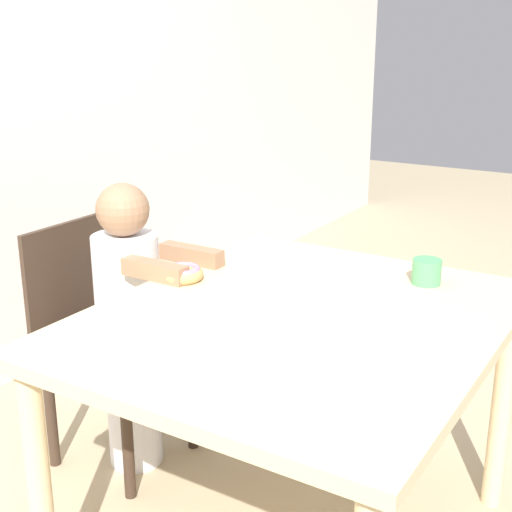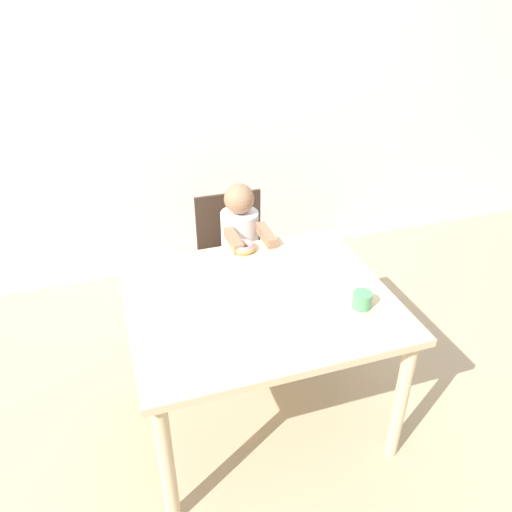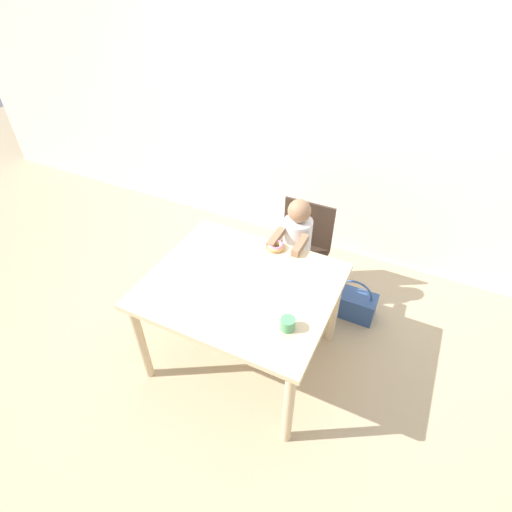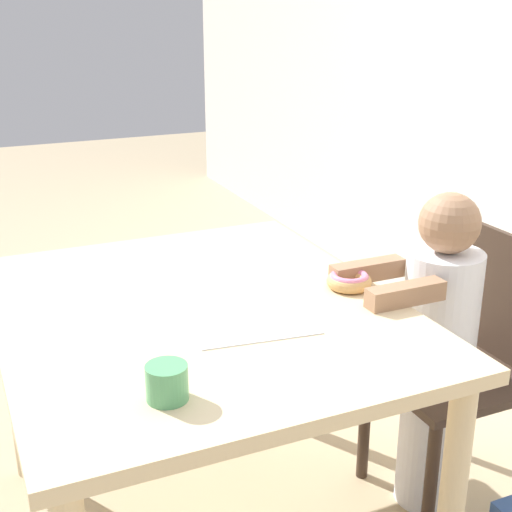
# 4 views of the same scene
# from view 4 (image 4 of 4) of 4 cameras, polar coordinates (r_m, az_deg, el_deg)

# --- Properties ---
(dining_table) EXTENTS (1.13, 0.95, 0.71)m
(dining_table) POSITION_cam_4_polar(r_m,az_deg,el_deg) (1.80, -4.60, -6.60)
(dining_table) COLOR beige
(dining_table) RESTS_ON ground_plane
(chair) EXTENTS (0.39, 0.40, 0.80)m
(chair) POSITION_cam_4_polar(r_m,az_deg,el_deg) (2.17, 16.42, -8.51)
(chair) COLOR #38281E
(chair) RESTS_ON ground_plane
(child_figure) EXTENTS (0.23, 0.40, 0.95)m
(child_figure) POSITION_cam_4_polar(r_m,az_deg,el_deg) (2.07, 14.16, -7.48)
(child_figure) COLOR white
(child_figure) RESTS_ON ground_plane
(donut) EXTENTS (0.12, 0.12, 0.04)m
(donut) POSITION_cam_4_polar(r_m,az_deg,el_deg) (1.87, 7.46, -1.92)
(donut) COLOR tan
(donut) RESTS_ON dining_table
(napkin) EXTENTS (0.31, 0.31, 0.00)m
(napkin) POSITION_cam_4_polar(r_m,az_deg,el_deg) (1.70, -0.76, -4.81)
(napkin) COLOR white
(napkin) RESTS_ON dining_table
(cup) EXTENTS (0.08, 0.08, 0.07)m
(cup) POSITION_cam_4_polar(r_m,az_deg,el_deg) (1.37, -7.14, -10.00)
(cup) COLOR #519E66
(cup) RESTS_ON dining_table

